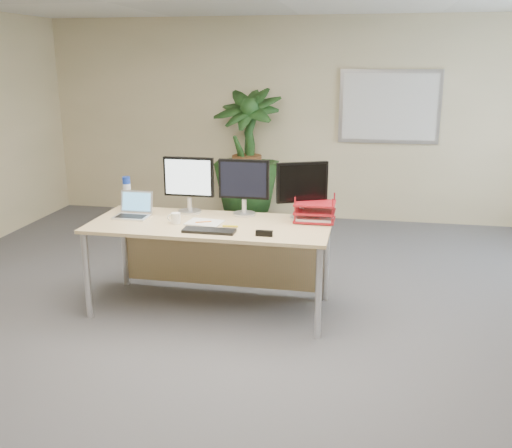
% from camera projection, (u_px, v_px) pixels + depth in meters
% --- Properties ---
extents(floor, '(8.00, 8.00, 0.00)m').
position_uv_depth(floor, '(232.00, 352.00, 4.32)').
color(floor, '#4B4A4F').
rests_on(floor, ground).
extents(back_wall, '(7.00, 0.04, 2.70)m').
position_uv_depth(back_wall, '(298.00, 120.00, 7.73)').
color(back_wall, '#C0B387').
rests_on(back_wall, floor).
extents(whiteboard, '(1.30, 0.04, 0.95)m').
position_uv_depth(whiteboard, '(389.00, 107.00, 7.42)').
color(whiteboard, '#B8B7BC').
rests_on(whiteboard, back_wall).
extents(desk, '(2.06, 0.88, 0.79)m').
position_uv_depth(desk, '(214.00, 238.00, 5.02)').
color(desk, '#DAB680').
rests_on(desk, floor).
extents(floor_plant, '(1.00, 1.00, 1.50)m').
position_uv_depth(floor_plant, '(247.00, 166.00, 7.73)').
color(floor_plant, '#143917').
rests_on(floor_plant, floor).
extents(monitor_left, '(0.46, 0.21, 0.51)m').
position_uv_depth(monitor_left, '(189.00, 181.00, 5.12)').
color(monitor_left, silver).
rests_on(monitor_left, desk).
extents(monitor_right, '(0.45, 0.21, 0.50)m').
position_uv_depth(monitor_right, '(244.00, 184.00, 5.05)').
color(monitor_right, silver).
rests_on(monitor_right, desk).
extents(monitor_dark, '(0.43, 0.22, 0.50)m').
position_uv_depth(monitor_dark, '(302.00, 187.00, 4.91)').
color(monitor_dark, silver).
rests_on(monitor_dark, desk).
extents(laptop, '(0.30, 0.27, 0.22)m').
position_uv_depth(laptop, '(134.00, 210.00, 5.08)').
color(laptop, silver).
rests_on(laptop, desk).
extents(keyboard, '(0.43, 0.15, 0.02)m').
position_uv_depth(keyboard, '(209.00, 231.00, 4.61)').
color(keyboard, black).
rests_on(keyboard, desk).
extents(coffee_mug, '(0.12, 0.08, 0.09)m').
position_uv_depth(coffee_mug, '(175.00, 218.00, 4.85)').
color(coffee_mug, white).
rests_on(coffee_mug, desk).
extents(spiral_notebook, '(0.32, 0.25, 0.01)m').
position_uv_depth(spiral_notebook, '(205.00, 223.00, 4.86)').
color(spiral_notebook, white).
rests_on(spiral_notebook, desk).
extents(orange_pen, '(0.13, 0.07, 0.01)m').
position_uv_depth(orange_pen, '(203.00, 222.00, 4.84)').
color(orange_pen, orange).
rests_on(orange_pen, spiral_notebook).
extents(yellow_highlighter, '(0.13, 0.02, 0.02)m').
position_uv_depth(yellow_highlighter, '(230.00, 226.00, 4.75)').
color(yellow_highlighter, gold).
rests_on(yellow_highlighter, desk).
extents(water_bottle, '(0.08, 0.08, 0.30)m').
position_uv_depth(water_bottle, '(127.00, 194.00, 5.31)').
color(water_bottle, silver).
rests_on(water_bottle, desk).
extents(letter_tray, '(0.35, 0.26, 0.16)m').
position_uv_depth(letter_tray, '(315.00, 213.00, 4.90)').
color(letter_tray, maroon).
rests_on(letter_tray, desk).
extents(stapler, '(0.14, 0.04, 0.05)m').
position_uv_depth(stapler, '(264.00, 233.00, 4.50)').
color(stapler, black).
rests_on(stapler, desk).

